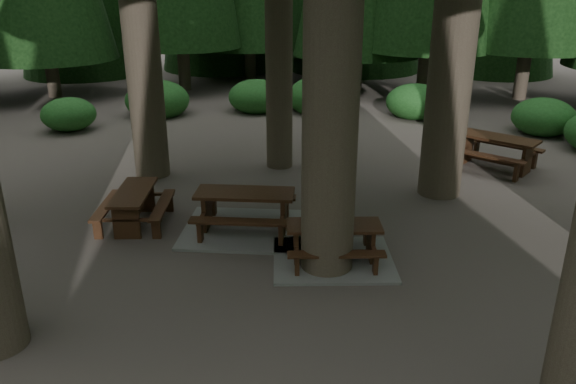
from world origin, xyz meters
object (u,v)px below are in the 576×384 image
(picnic_table_d, at_px, (497,147))
(picnic_table_b, at_px, (134,202))
(picnic_table_c, at_px, (245,218))
(picnic_table_a, at_px, (333,249))

(picnic_table_d, bearing_deg, picnic_table_b, -116.92)
(picnic_table_b, bearing_deg, picnic_table_c, -98.59)
(picnic_table_a, xyz_separation_m, picnic_table_d, (2.79, 5.86, 0.32))
(picnic_table_b, relative_size, picnic_table_c, 0.71)
(picnic_table_a, height_order, picnic_table_d, picnic_table_d)
(picnic_table_a, relative_size, picnic_table_c, 0.90)
(picnic_table_d, bearing_deg, picnic_table_a, -91.62)
(picnic_table_a, distance_m, picnic_table_b, 3.95)
(picnic_table_a, bearing_deg, picnic_table_c, 141.28)
(picnic_table_b, distance_m, picnic_table_c, 2.15)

